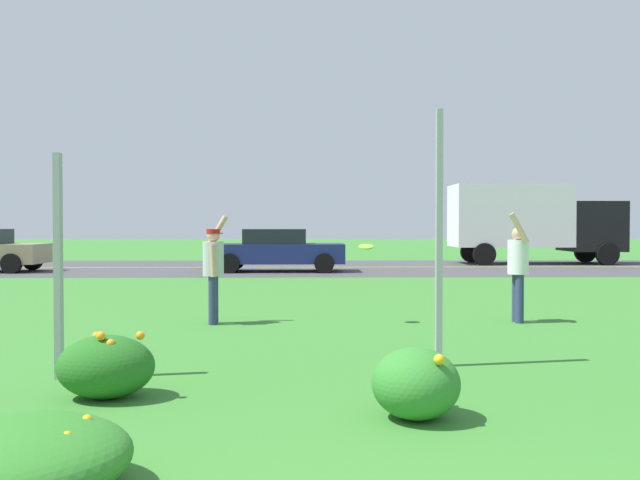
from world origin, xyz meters
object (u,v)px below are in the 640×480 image
object	(u,v)px
sign_post_near_path	(58,266)
box_truck_black	(531,219)
sign_post_by_roadside	(439,238)
car_navy_center_left	(277,250)
person_thrower_red_cap_gray_shirt	(213,266)
person_catcher_white_shirt	(518,265)
frisbee_lime	(366,247)

from	to	relation	value
sign_post_near_path	box_truck_black	xyz separation A→B (m)	(11.69, 20.96, 0.62)
sign_post_near_path	sign_post_by_roadside	xyz separation A→B (m)	(4.11, 0.58, 0.28)
sign_post_by_roadside	box_truck_black	world-z (taller)	box_truck_black
sign_post_near_path	car_navy_center_left	bearing A→B (deg)	84.53
sign_post_near_path	box_truck_black	bearing A→B (deg)	60.85
person_thrower_red_cap_gray_shirt	car_navy_center_left	bearing A→B (deg)	87.71
person_catcher_white_shirt	car_navy_center_left	distance (m)	13.24
frisbee_lime	box_truck_black	bearing A→B (deg)	64.36
sign_post_by_roadside	box_truck_black	size ratio (longest dim) A/B	0.44
sign_post_by_roadside	box_truck_black	distance (m)	21.74
sign_post_near_path	car_navy_center_left	distance (m)	16.66
person_thrower_red_cap_gray_shirt	car_navy_center_left	distance (m)	12.55
sign_post_near_path	person_catcher_white_shirt	world-z (taller)	sign_post_near_path
sign_post_by_roadside	person_catcher_white_shirt	size ratio (longest dim) A/B	1.62
person_catcher_white_shirt	sign_post_by_roadside	bearing A→B (deg)	-119.12
sign_post_by_roadside	person_thrower_red_cap_gray_shirt	distance (m)	4.62
sign_post_near_path	car_navy_center_left	xyz separation A→B (m)	(1.59, 16.57, -0.45)
person_thrower_red_cap_gray_shirt	frisbee_lime	distance (m)	2.50
frisbee_lime	car_navy_center_left	distance (m)	12.71
sign_post_by_roadside	person_thrower_red_cap_gray_shirt	bearing A→B (deg)	131.26
sign_post_near_path	sign_post_by_roadside	bearing A→B (deg)	8.08
person_thrower_red_cap_gray_shirt	frisbee_lime	world-z (taller)	person_thrower_red_cap_gray_shirt
sign_post_by_roadside	person_catcher_white_shirt	world-z (taller)	sign_post_by_roadside
box_truck_black	sign_post_near_path	bearing A→B (deg)	-119.15
person_catcher_white_shirt	box_truck_black	distance (m)	17.76
sign_post_near_path	person_catcher_white_shirt	bearing A→B (deg)	34.14
frisbee_lime	car_navy_center_left	size ratio (longest dim) A/B	0.06
person_catcher_white_shirt	frisbee_lime	bearing A→B (deg)	-177.76
person_thrower_red_cap_gray_shirt	frisbee_lime	xyz separation A→B (m)	(2.48, -0.01, 0.31)
person_catcher_white_shirt	box_truck_black	world-z (taller)	box_truck_black
frisbee_lime	car_navy_center_left	bearing A→B (deg)	98.96
sign_post_near_path	frisbee_lime	xyz separation A→B (m)	(3.56, 4.03, 0.07)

